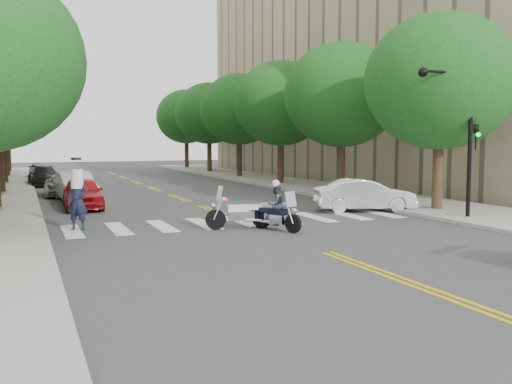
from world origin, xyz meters
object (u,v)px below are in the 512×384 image
motorcycle_parked (245,213)px  convertible (365,195)px  officer_standing (78,201)px  motorcycle_police (275,208)px

motorcycle_parked → convertible: bearing=-62.0°
convertible → officer_standing: bearing=110.4°
motorcycle_police → motorcycle_parked: size_ratio=0.87×
motorcycle_police → officer_standing: 6.76m
officer_standing → motorcycle_police: bearing=9.0°
officer_standing → convertible: size_ratio=0.47×
officer_standing → motorcycle_parked: bearing=12.9°
motorcycle_police → convertible: 6.60m
motorcycle_police → convertible: motorcycle_police is taller
convertible → motorcycle_police: bearing=136.4°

